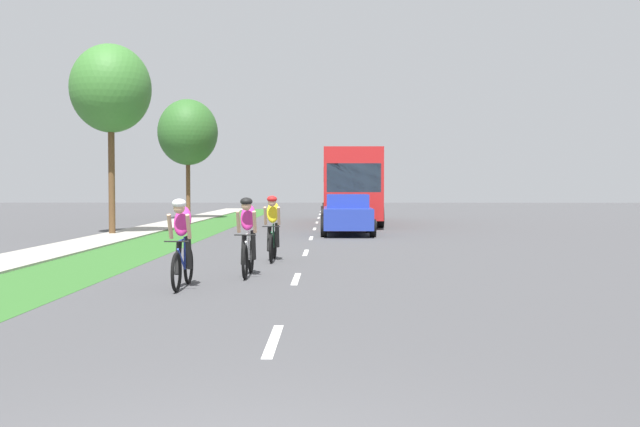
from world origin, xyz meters
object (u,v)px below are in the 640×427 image
object	(u,v)px
cyclist_lead	(182,242)
street_tree_far	(188,132)
cyclist_distant	(273,227)
street_tree_near	(111,89)
cyclist_trailing	(248,236)
bus_red	(350,183)
sedan_blue	(347,214)

from	to	relation	value
cyclist_lead	street_tree_far	distance (m)	28.80
cyclist_distant	street_tree_near	distance (m)	12.68
cyclist_trailing	street_tree_far	xyz separation A→B (m)	(-6.40, 26.29, 4.08)
street_tree_near	bus_red	bearing A→B (deg)	43.15
cyclist_lead	cyclist_distant	size ratio (longest dim) A/B	1.00
cyclist_lead	sedan_blue	xyz separation A→B (m)	(3.26, 14.46, -0.04)
sedan_blue	cyclist_trailing	bearing A→B (deg)	-100.21
cyclist_lead	bus_red	distance (m)	23.24
bus_red	cyclist_lead	bearing A→B (deg)	-98.91
bus_red	street_tree_far	bearing A→B (deg)	150.76
cyclist_distant	sedan_blue	bearing A→B (deg)	78.22
sedan_blue	bus_red	bearing A→B (deg)	87.75
bus_red	street_tree_near	xyz separation A→B (m)	(-9.20, -8.63, 3.48)
cyclist_lead	street_tree_near	xyz separation A→B (m)	(-5.61, 14.30, 4.65)
cyclist_distant	cyclist_lead	bearing A→B (deg)	-104.65
cyclist_lead	street_tree_near	size ratio (longest dim) A/B	0.24
street_tree_near	street_tree_far	size ratio (longest dim) A/B	1.05
cyclist_trailing	street_tree_far	size ratio (longest dim) A/B	0.25
cyclist_distant	street_tree_near	size ratio (longest dim) A/B	0.24
cyclist_trailing	cyclist_distant	size ratio (longest dim) A/B	1.00
cyclist_lead	street_tree_far	size ratio (longest dim) A/B	0.25
cyclist_lead	street_tree_near	distance (m)	16.05
cyclist_lead	bus_red	xyz separation A→B (m)	(3.60, 22.93, 1.17)
street_tree_near	street_tree_far	xyz separation A→B (m)	(0.17, 13.69, -0.57)
cyclist_lead	sedan_blue	world-z (taller)	cyclist_lead
cyclist_trailing	bus_red	size ratio (longest dim) A/B	0.15
cyclist_distant	street_tree_near	xyz separation A→B (m)	(-6.83, 9.62, 4.65)
cyclist_distant	bus_red	distance (m)	18.43
sedan_blue	street_tree_far	bearing A→B (deg)	122.76
sedan_blue	cyclist_distant	bearing A→B (deg)	-101.78
cyclist_trailing	street_tree_far	world-z (taller)	street_tree_far
cyclist_lead	street_tree_far	xyz separation A→B (m)	(-5.44, 27.99, 4.08)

